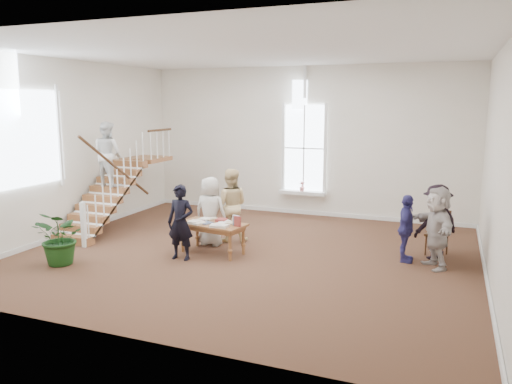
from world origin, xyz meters
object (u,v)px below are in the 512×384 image
at_px(elderly_woman, 210,211).
at_px(woman_cluster_c, 437,228).
at_px(side_chair, 439,230).
at_px(woman_cluster_b, 437,222).
at_px(woman_cluster_a, 406,229).
at_px(police_officer, 181,222).
at_px(person_yellow, 230,205).
at_px(floor_plant, 61,238).
at_px(library_table, 212,226).

bearing_deg(elderly_woman, woman_cluster_c, -177.04).
bearing_deg(side_chair, woman_cluster_b, -80.17).
bearing_deg(side_chair, woman_cluster_a, -110.77).
distance_m(police_officer, elderly_woman, 1.25).
relative_size(person_yellow, woman_cluster_b, 1.09).
xyz_separation_m(floor_plant, side_chair, (7.43, 3.73, -0.02)).
bearing_deg(woman_cluster_b, woman_cluster_a, -5.68).
xyz_separation_m(library_table, floor_plant, (-2.61, -1.91, -0.04)).
xyz_separation_m(woman_cluster_b, floor_plant, (-7.38, -3.35, -0.24)).
distance_m(person_yellow, floor_plant, 3.97).
height_order(woman_cluster_c, floor_plant, woman_cluster_c).
relative_size(police_officer, floor_plant, 1.40).
height_order(library_table, floor_plant, floor_plant).
bearing_deg(person_yellow, police_officer, 59.80).
xyz_separation_m(woman_cluster_c, side_chair, (0.03, 1.03, -0.29)).
bearing_deg(floor_plant, elderly_woman, 47.93).
xyz_separation_m(person_yellow, side_chair, (4.86, 0.72, -0.34)).
distance_m(elderly_woman, woman_cluster_c, 5.14).
xyz_separation_m(library_table, woman_cluster_c, (4.79, 0.79, 0.23)).
bearing_deg(person_yellow, woman_cluster_c, 158.96).
bearing_deg(police_officer, side_chair, 22.23).
height_order(library_table, side_chair, side_chair).
bearing_deg(floor_plant, woman_cluster_b, 24.41).
distance_m(person_yellow, side_chair, 4.92).
xyz_separation_m(person_yellow, woman_cluster_b, (4.81, 0.34, -0.08)).
bearing_deg(woman_cluster_a, elderly_woman, 94.52).
relative_size(woman_cluster_b, floor_plant, 1.41).
relative_size(police_officer, woman_cluster_b, 1.00).
bearing_deg(woman_cluster_a, woman_cluster_c, -108.16).
bearing_deg(woman_cluster_a, woman_cluster_b, -53.51).
bearing_deg(library_table, woman_cluster_c, 18.26).
bearing_deg(person_yellow, woman_cluster_b, 166.67).
height_order(person_yellow, woman_cluster_a, person_yellow).
bearing_deg(woman_cluster_c, elderly_woman, -114.63).
bearing_deg(library_table, woman_cluster_b, 25.70).
xyz_separation_m(police_officer, woman_cluster_b, (5.21, 2.09, 0.00)).
distance_m(woman_cluster_a, side_chair, 1.07).
bearing_deg(library_table, person_yellow, 100.94).
bearing_deg(police_officer, person_yellow, 74.19).
bearing_deg(side_chair, woman_cluster_c, -74.32).
bearing_deg(person_yellow, elderly_woman, 41.71).
distance_m(woman_cluster_b, floor_plant, 8.10).
bearing_deg(floor_plant, police_officer, 30.21).
height_order(woman_cluster_a, floor_plant, woman_cluster_a).
relative_size(elderly_woman, side_chair, 1.63).
distance_m(library_table, floor_plant, 3.23).
relative_size(person_yellow, woman_cluster_c, 1.06).
relative_size(library_table, elderly_woman, 0.97).
distance_m(police_officer, woman_cluster_b, 5.61).
distance_m(police_officer, woman_cluster_a, 4.89).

